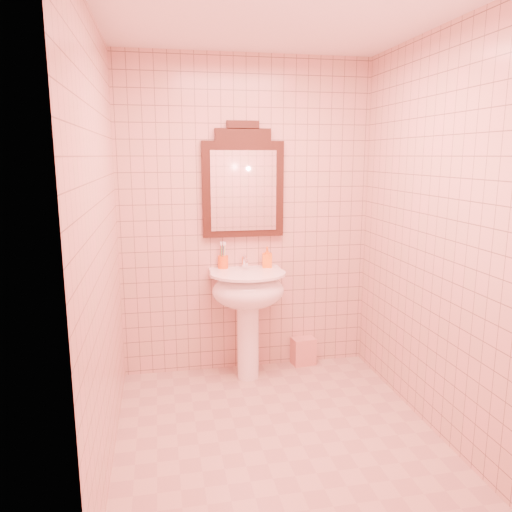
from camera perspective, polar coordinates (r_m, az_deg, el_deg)
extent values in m
plane|color=tan|center=(3.36, 2.48, -19.83)|extent=(2.20, 2.20, 0.00)
cube|color=tan|center=(3.98, -1.07, 4.31)|extent=(2.00, 0.02, 2.50)
cylinder|color=white|center=(3.98, -0.92, -9.07)|extent=(0.17, 0.17, 0.70)
ellipsoid|color=white|center=(3.85, -0.89, -4.00)|extent=(0.56, 0.46, 0.28)
cube|color=white|center=(3.97, -1.32, -1.78)|extent=(0.56, 0.15, 0.05)
cylinder|color=white|center=(3.81, -0.90, -2.04)|extent=(0.58, 0.58, 0.02)
cylinder|color=white|center=(3.96, -1.32, -0.72)|extent=(0.04, 0.04, 0.09)
cylinder|color=white|center=(3.90, -1.19, -0.39)|extent=(0.02, 0.10, 0.02)
cylinder|color=white|center=(3.85, -1.06, -0.83)|extent=(0.02, 0.02, 0.04)
cube|color=white|center=(3.96, -1.35, 0.09)|extent=(0.01, 0.07, 0.01)
cube|color=black|center=(3.93, -1.48, 7.61)|extent=(0.64, 0.05, 0.74)
cube|color=black|center=(3.92, -1.52, 13.71)|extent=(0.43, 0.05, 0.09)
cube|color=black|center=(3.93, -1.52, 14.76)|extent=(0.25, 0.05, 0.06)
cube|color=white|center=(3.90, -1.41, 7.44)|extent=(0.52, 0.01, 0.62)
cylinder|color=#EC5613|center=(3.95, -3.79, -0.71)|extent=(0.08, 0.08, 0.10)
cylinder|color=silver|center=(3.95, -3.53, -0.08)|extent=(0.01, 0.01, 0.19)
cylinder|color=#338CD8|center=(3.96, -3.75, -0.04)|extent=(0.01, 0.01, 0.19)
cylinder|color=#E5334C|center=(3.95, -4.03, -0.07)|extent=(0.01, 0.01, 0.19)
cylinder|color=#3FBF59|center=(3.93, -3.99, -0.13)|extent=(0.01, 0.01, 0.19)
cylinder|color=#D8CC4C|center=(3.93, -3.68, -0.14)|extent=(0.01, 0.01, 0.19)
imported|color=orange|center=(3.98, 1.28, -0.13)|extent=(0.09, 0.09, 0.17)
cube|color=tan|center=(4.32, 5.43, -10.76)|extent=(0.20, 0.15, 0.23)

